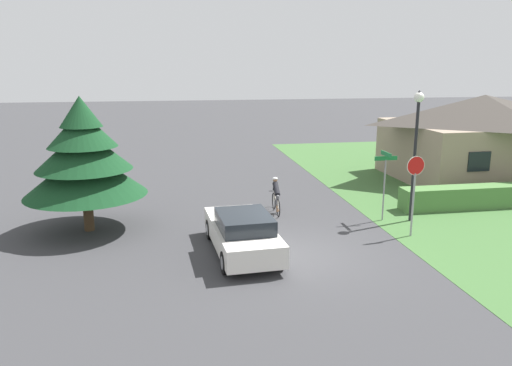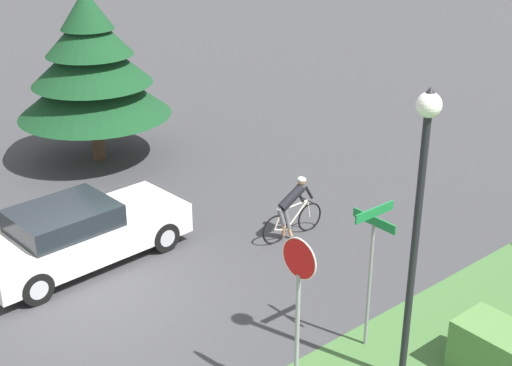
# 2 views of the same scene
# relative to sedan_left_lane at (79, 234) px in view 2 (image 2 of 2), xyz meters

# --- Properties ---
(ground_plane) EXTENTS (140.00, 140.00, 0.00)m
(ground_plane) POSITION_rel_sedan_left_lane_xyz_m (1.62, -0.48, -0.69)
(ground_plane) COLOR #38383A
(sedan_left_lane) EXTENTS (2.05, 4.60, 1.40)m
(sedan_left_lane) POSITION_rel_sedan_left_lane_xyz_m (0.00, 0.00, 0.00)
(sedan_left_lane) COLOR silver
(sedan_left_lane) RESTS_ON ground
(cyclist) EXTENTS (0.44, 1.75, 1.43)m
(cyclist) POSITION_rel_sedan_left_lane_xyz_m (2.01, 4.25, 0.01)
(cyclist) COLOR black
(cyclist) RESTS_ON ground
(stop_sign) EXTENTS (0.66, 0.07, 2.86)m
(stop_sign) POSITION_rel_sedan_left_lane_xyz_m (6.08, 0.60, 1.30)
(stop_sign) COLOR gray
(stop_sign) RESTS_ON ground
(street_lamp) EXTENTS (0.37, 0.37, 4.98)m
(street_lamp) POSITION_rel_sedan_left_lane_xyz_m (6.87, 2.25, 2.80)
(street_lamp) COLOR black
(street_lamp) RESTS_ON ground
(street_name_sign) EXTENTS (0.90, 0.90, 2.68)m
(street_name_sign) POSITION_rel_sedan_left_lane_xyz_m (5.85, 2.49, 1.17)
(street_name_sign) COLOR gray
(street_name_sign) RESTS_ON ground
(conifer_tall_near) EXTENTS (4.30, 4.30, 4.85)m
(conifer_tall_near) POSITION_rel_sedan_left_lane_xyz_m (-5.16, 3.21, 2.01)
(conifer_tall_near) COLOR #4C3823
(conifer_tall_near) RESTS_ON ground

